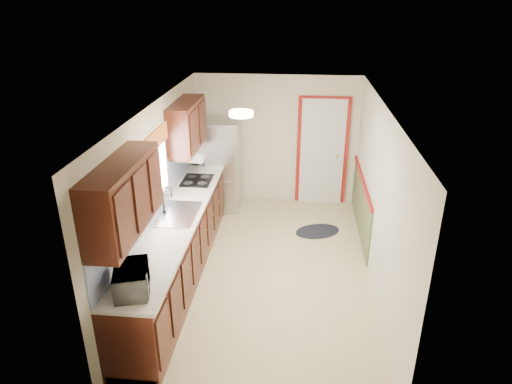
# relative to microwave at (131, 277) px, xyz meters

# --- Properties ---
(room_shell) EXTENTS (3.20, 5.20, 2.52)m
(room_shell) POSITION_rel_microwave_xyz_m (1.20, 1.95, 0.09)
(room_shell) COLOR beige
(room_shell) RESTS_ON ground
(kitchen_run) EXTENTS (0.63, 4.00, 2.20)m
(kitchen_run) POSITION_rel_microwave_xyz_m (-0.04, 1.66, -0.30)
(kitchen_run) COLOR #37130C
(kitchen_run) RESTS_ON ground
(back_wall_trim) EXTENTS (1.12, 2.30, 2.08)m
(back_wall_trim) POSITION_rel_microwave_xyz_m (2.19, 4.16, -0.22)
(back_wall_trim) COLOR maroon
(back_wall_trim) RESTS_ON ground
(ceiling_fixture) EXTENTS (0.30, 0.30, 0.06)m
(ceiling_fixture) POSITION_rel_microwave_xyz_m (0.90, 1.75, 1.25)
(ceiling_fixture) COLOR #FFD88C
(ceiling_fixture) RESTS_ON room_shell
(microwave) EXTENTS (0.41, 0.55, 0.34)m
(microwave) POSITION_rel_microwave_xyz_m (0.00, 0.00, 0.00)
(microwave) COLOR white
(microwave) RESTS_ON kitchen_run
(refrigerator) EXTENTS (0.72, 0.71, 1.67)m
(refrigerator) POSITION_rel_microwave_xyz_m (0.21, 4.00, -0.27)
(refrigerator) COLOR #B7B7BC
(refrigerator) RESTS_ON ground
(rug) EXTENTS (0.90, 0.76, 0.01)m
(rug) POSITION_rel_microwave_xyz_m (1.99, 3.18, -1.10)
(rug) COLOR black
(rug) RESTS_ON ground
(cooktop) EXTENTS (0.46, 0.56, 0.02)m
(cooktop) POSITION_rel_microwave_xyz_m (0.01, 2.96, -0.16)
(cooktop) COLOR black
(cooktop) RESTS_ON kitchen_run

